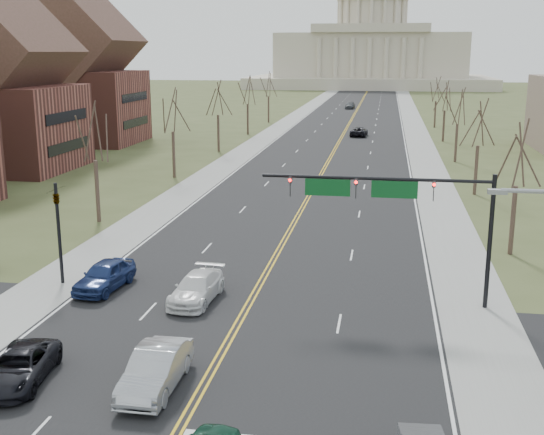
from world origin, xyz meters
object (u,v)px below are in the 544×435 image
(signal_mast, at_px, (393,199))
(car_sb_outer_lead, at_px, (19,367))
(car_sb_inner_second, at_px, (197,288))
(car_sb_outer_second, at_px, (105,275))
(car_far_nb, at_px, (359,131))
(car_far_sb, at_px, (350,105))
(signal_left, at_px, (58,222))
(car_sb_inner_lead, at_px, (156,369))

(signal_mast, relative_size, car_sb_outer_lead, 2.49)
(car_sb_inner_second, distance_m, car_sb_outer_second, 5.77)
(car_sb_outer_lead, bearing_deg, car_far_nb, 75.37)
(signal_mast, height_order, car_far_nb, signal_mast)
(signal_mast, xyz_separation_m, car_far_sb, (-9.22, 129.45, -4.92))
(signal_left, distance_m, car_sb_inner_lead, 15.30)
(car_sb_inner_second, bearing_deg, car_sb_outer_lead, -110.56)
(car_sb_inner_second, height_order, car_far_nb, car_far_nb)
(signal_mast, height_order, car_far_sb, signal_mast)
(car_sb_inner_lead, xyz_separation_m, car_far_sb, (0.04, 140.94, -0.00))
(signal_mast, height_order, car_sb_inner_lead, signal_mast)
(car_sb_outer_lead, distance_m, car_far_sb, 141.46)
(car_far_sb, bearing_deg, car_sb_inner_lead, -84.08)
(signal_left, distance_m, car_sb_outer_lead, 12.91)
(car_sb_outer_lead, xyz_separation_m, car_far_nb, (10.17, 87.09, 0.06))
(signal_left, xyz_separation_m, car_sb_inner_lead, (9.69, -11.49, -2.87))
(car_sb_inner_lead, height_order, car_sb_outer_lead, car_sb_inner_lead)
(signal_left, bearing_deg, car_sb_inner_second, -10.39)
(car_sb_inner_second, bearing_deg, car_sb_inner_lead, -80.16)
(car_sb_outer_lead, xyz_separation_m, car_sb_outer_second, (-1.05, 11.27, 0.15))
(signal_mast, height_order, car_sb_outer_lead, signal_mast)
(signal_mast, bearing_deg, car_far_sb, 94.07)
(car_sb_inner_lead, bearing_deg, car_sb_outer_second, 121.89)
(car_sb_inner_second, height_order, car_sb_outer_second, car_sb_outer_second)
(car_sb_outer_second, xyz_separation_m, car_far_sb, (6.81, 130.07, 0.00))
(car_sb_inner_lead, bearing_deg, signal_mast, 51.11)
(car_far_sb, bearing_deg, car_far_nb, -79.42)
(car_sb_outer_lead, bearing_deg, car_sb_inner_second, 57.85)
(car_sb_inner_lead, height_order, car_sb_inner_second, car_sb_inner_lead)
(signal_mast, bearing_deg, signal_left, 180.00)
(car_far_nb, relative_size, car_far_sb, 1.09)
(car_sb_inner_second, bearing_deg, car_far_sb, 93.12)
(signal_mast, xyz_separation_m, car_sb_inner_second, (-10.34, -1.58, -5.01))
(car_far_sb, bearing_deg, signal_mast, -79.99)
(car_sb_inner_second, relative_size, car_far_sb, 1.04)
(car_sb_outer_lead, height_order, car_far_sb, car_far_sb)
(signal_left, height_order, car_far_sb, signal_left)
(signal_left, relative_size, car_far_sb, 1.23)
(signal_mast, relative_size, car_sb_inner_lead, 2.40)
(signal_mast, distance_m, car_sb_inner_second, 11.60)
(signal_mast, distance_m, car_sb_outer_second, 16.78)
(car_far_nb, bearing_deg, signal_left, 83.46)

